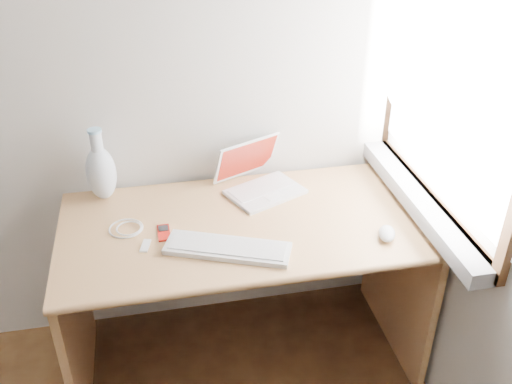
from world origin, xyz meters
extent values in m
cube|color=white|center=(1.75, 1.30, 1.32)|extent=(0.01, 0.90, 1.00)
cube|color=gray|center=(1.69, 1.30, 0.79)|extent=(0.10, 0.96, 0.06)
cube|color=white|center=(1.67, 1.30, 1.35)|extent=(0.02, 0.84, 0.92)
cube|color=tan|center=(1.03, 1.38, 0.71)|extent=(1.38, 0.69, 0.03)
cube|color=tan|center=(0.36, 1.38, 0.35)|extent=(0.03, 0.65, 0.70)
cube|color=tan|center=(1.70, 1.38, 0.35)|extent=(0.03, 0.65, 0.70)
cube|color=tan|center=(1.03, 1.71, 0.47)|extent=(1.32, 0.03, 0.46)
cube|color=white|center=(1.15, 1.56, 0.73)|extent=(0.35, 0.30, 0.01)
cube|color=silver|center=(1.15, 1.56, 0.74)|extent=(0.29, 0.21, 0.00)
cube|color=white|center=(1.15, 1.67, 0.83)|extent=(0.29, 0.19, 0.18)
cube|color=maroon|center=(1.15, 1.67, 0.83)|extent=(0.27, 0.16, 0.16)
cube|color=white|center=(0.94, 1.21, 0.74)|extent=(0.46, 0.29, 0.02)
cube|color=silver|center=(0.94, 1.21, 0.75)|extent=(0.42, 0.25, 0.00)
ellipsoid|color=white|center=(1.52, 1.18, 0.75)|extent=(0.09, 0.12, 0.04)
cube|color=#A6130B|center=(0.73, 1.36, 0.73)|extent=(0.05, 0.10, 0.01)
cube|color=black|center=(0.73, 1.36, 0.74)|extent=(0.04, 0.04, 0.00)
torus|color=white|center=(0.59, 1.42, 0.73)|extent=(0.16, 0.16, 0.01)
cube|color=white|center=(0.66, 1.30, 0.73)|extent=(0.04, 0.08, 0.01)
ellipsoid|color=silver|center=(0.51, 1.66, 0.84)|extent=(0.12, 0.12, 0.22)
cylinder|color=silver|center=(0.51, 1.66, 0.98)|extent=(0.05, 0.05, 0.09)
cylinder|color=#9CD7F9|center=(0.51, 1.66, 1.02)|extent=(0.05, 0.05, 0.01)
camera|label=1|loc=(0.73, -0.37, 1.94)|focal=40.00mm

